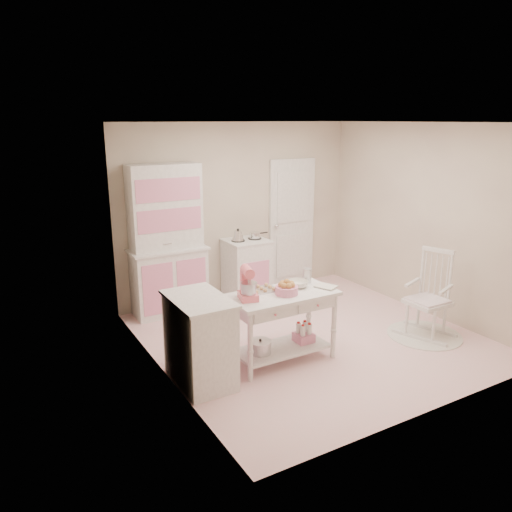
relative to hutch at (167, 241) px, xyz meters
The scene contains 14 objects.
room_shell 2.15m from the hutch, 53.61° to the right, with size 3.84×3.84×2.62m.
door 2.18m from the hutch, ahead, with size 0.82×0.05×2.04m, color white.
hutch is the anchor object (origin of this frame).
stove 1.33m from the hutch, ahead, with size 0.62×0.57×0.92m, color white.
base_cabinet 2.10m from the hutch, 101.63° to the right, with size 0.54×0.84×0.92m, color white.
lace_rug 3.58m from the hutch, 43.21° to the right, with size 0.92×0.92×0.01m, color white.
rocking_chair 3.46m from the hutch, 43.21° to the right, with size 0.48×0.72×1.10m, color white.
work_table 2.18m from the hutch, 73.91° to the right, with size 1.20×0.60×0.80m, color white.
stand_mixer 1.98m from the hutch, 85.48° to the right, with size 0.20×0.28×0.34m, color #FF6B7D.
cookie_tray 1.88m from the hutch, 76.80° to the right, with size 0.34×0.24×0.02m, color silver.
bread_basket 2.14m from the hutch, 73.77° to the right, with size 0.25×0.25×0.09m, color pink.
mixing_bowl 2.10m from the hutch, 66.44° to the right, with size 0.23×0.23×0.07m, color silver.
metal_pitcher 2.11m from the hutch, 61.06° to the right, with size 0.10×0.10×0.17m, color silver.
recipe_book 2.36m from the hutch, 64.14° to the right, with size 0.17×0.23×0.02m, color silver.
Camera 1 is at (-3.46, -4.65, 2.64)m, focal length 35.00 mm.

